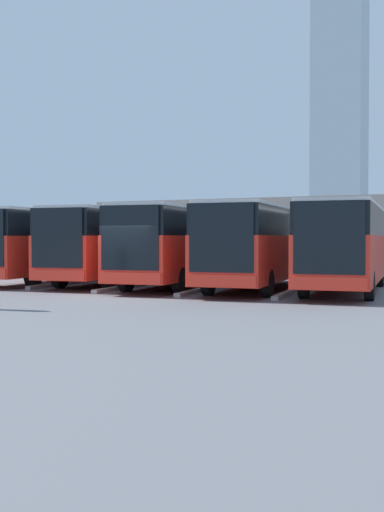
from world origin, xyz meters
name	(u,v)px	position (x,y,z in m)	size (l,w,h in m)	color
ground_plane	(120,297)	(0.00, 0.00, 0.00)	(600.00, 600.00, 0.00)	slate
bus_0	(346,244)	(-6.86, -5.33, 1.85)	(3.37, 10.81, 3.33)	red
curb_divider_0	(292,292)	(-5.14, -3.76, 0.07)	(0.24, 6.06, 0.15)	#9E9E99
bus_1	(259,243)	(-3.43, -5.08, 1.85)	(3.37, 10.81, 3.33)	red
curb_divider_1	(204,289)	(-1.71, -3.50, 0.07)	(0.24, 6.06, 0.15)	#9E9E99
bus_2	(182,243)	(0.00, -5.15, 1.85)	(3.37, 10.81, 3.33)	red
curb_divider_2	(129,286)	(1.71, -3.58, 0.07)	(0.24, 6.06, 0.15)	#9E9E99
bus_3	(119,243)	(3.43, -5.65, 1.85)	(3.37, 10.81, 3.33)	red
curb_divider_3	(67,283)	(5.14, -4.08, 0.07)	(0.24, 6.06, 0.15)	#9E9E99
bus_4	(52,243)	(6.86, -5.36, 1.85)	(3.37, 10.81, 3.33)	red
station_building	(298,235)	(0.00, -23.98, 2.31)	(25.29, 14.38, 4.57)	gray
office_tower	(340,120)	(28.66, -181.16, 38.94)	(15.21, 15.21, 79.09)	#93A8B7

